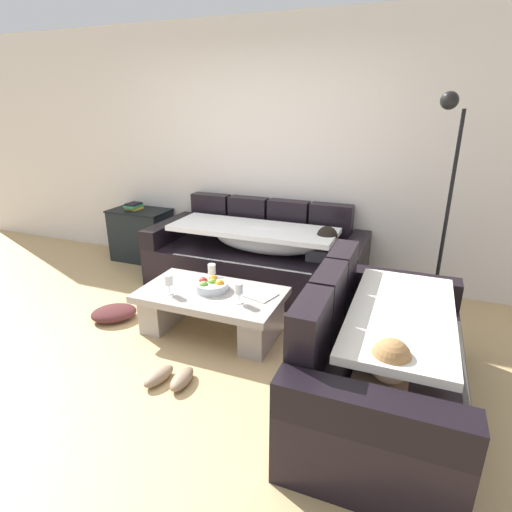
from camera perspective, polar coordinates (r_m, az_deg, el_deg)
ground_plane at (r=3.34m, az=-13.14°, el=-14.15°), size 14.00×14.00×0.00m
back_wall at (r=4.71m, az=0.78°, el=13.98°), size 9.00×0.10×2.70m
couch_along_wall at (r=4.39m, az=0.38°, el=-0.12°), size 2.24×0.92×0.88m
couch_near_window at (r=2.83m, az=16.70°, el=-13.27°), size 0.92×1.72×0.88m
coffee_table at (r=3.56m, az=-6.13°, el=-6.96°), size 1.20×0.68×0.38m
fruit_bowl at (r=3.52m, az=-6.18°, el=-3.99°), size 0.28×0.28×0.10m
wine_glass_near_left at (r=3.47m, az=-11.91°, el=-3.34°), size 0.07×0.07×0.17m
wine_glass_near_right at (r=3.25m, az=-2.37°, el=-4.59°), size 0.07×0.07×0.17m
wine_glass_far_back at (r=3.64m, az=-6.09°, el=-1.88°), size 0.07×0.07×0.17m
open_magazine at (r=3.42m, az=0.28°, el=-5.25°), size 0.33×0.28×0.01m
side_cabinet at (r=5.38m, az=-15.44°, el=2.82°), size 0.72×0.44×0.64m
book_stack_on_cabinet at (r=5.33m, az=-16.44°, el=6.59°), size 0.16×0.21×0.08m
floor_lamp at (r=3.88m, az=24.34°, el=7.42°), size 0.33×0.31×1.95m
pair_of_shoes at (r=3.10m, az=-11.70°, el=-16.01°), size 0.32×0.31×0.09m
crumpled_garment at (r=4.04m, az=-18.93°, el=-7.41°), size 0.51×0.50×0.12m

